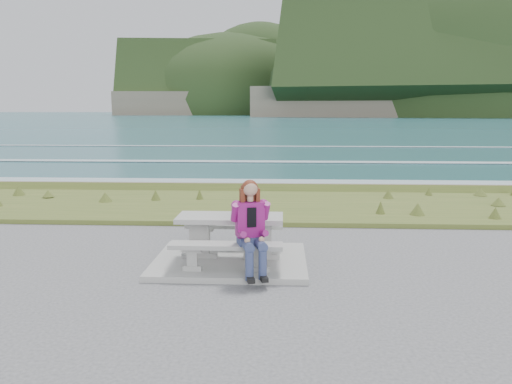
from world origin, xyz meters
TOP-DOWN VIEW (x-y plane):
  - concrete_slab at (0.00, 0.00)m, footprint 2.60×2.10m
  - picnic_table at (0.00, 0.00)m, footprint 1.80×0.75m
  - bench_landward at (0.00, -0.70)m, footprint 1.80×0.35m
  - bench_seaward at (0.00, 0.70)m, footprint 1.80×0.35m
  - grass_verge at (0.00, 5.00)m, footprint 160.00×4.50m
  - shore_drop at (0.00, 7.90)m, footprint 160.00×0.80m
  - ocean at (0.00, 25.09)m, footprint 1600.00×1600.00m
  - seated_woman at (0.43, -0.83)m, footprint 0.60×0.82m

SIDE VIEW (x-z plane):
  - ocean at x=0.00m, z-range -1.79..-1.70m
  - grass_verge at x=0.00m, z-range -0.11..0.11m
  - shore_drop at x=0.00m, z-range -1.10..1.10m
  - concrete_slab at x=0.00m, z-range 0.00..0.10m
  - bench_landward at x=0.00m, z-range 0.22..0.67m
  - bench_seaward at x=0.00m, z-range 0.22..0.67m
  - seated_woman at x=0.43m, z-range -0.09..1.37m
  - picnic_table at x=0.00m, z-range 0.31..1.06m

